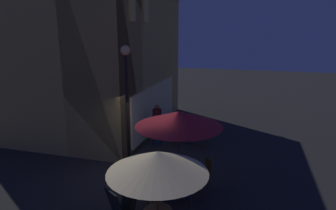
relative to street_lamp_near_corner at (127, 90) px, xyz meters
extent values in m
plane|color=#262524|center=(-0.23, -0.59, -2.88)|extent=(60.00, 60.00, 0.00)
cube|color=tan|center=(4.70, 1.67, 0.85)|extent=(8.16, 2.26, 7.46)
cube|color=tan|center=(1.75, 4.09, 0.85)|extent=(2.26, 7.10, 7.46)
cube|color=#E5C650|center=(1.82, 0.51, 2.65)|extent=(0.55, 0.06, 0.95)
cube|color=#E5C650|center=(3.26, 0.51, 2.65)|extent=(0.55, 0.06, 0.95)
cube|color=beige|center=(4.29, 0.50, -1.63)|extent=(5.71, 0.08, 2.10)
cylinder|color=black|center=(0.00, 0.00, -0.86)|extent=(0.10, 0.10, 4.05)
sphere|color=#FCCA83|center=(0.00, 0.00, 1.25)|extent=(0.30, 0.30, 0.30)
cube|color=black|center=(-2.41, -1.03, -2.36)|extent=(0.56, 0.63, 1.01)
cube|color=black|center=(-2.71, -0.83, -2.36)|extent=(0.56, 0.63, 1.01)
cylinder|color=olive|center=(-2.85, -1.95, -2.14)|extent=(0.65, 0.65, 0.03)
cylinder|color=black|center=(-0.63, -1.87, -2.87)|extent=(0.40, 0.40, 0.03)
cylinder|color=black|center=(-0.63, -1.87, -2.52)|extent=(0.06, 0.06, 0.72)
cylinder|color=brown|center=(-0.63, -1.87, -2.15)|extent=(0.63, 0.63, 0.03)
cylinder|color=black|center=(3.39, -1.36, -2.87)|extent=(0.40, 0.40, 0.03)
cylinder|color=black|center=(3.39, -1.36, -2.52)|extent=(0.06, 0.06, 0.72)
cylinder|color=#503219|center=(3.39, -1.36, -2.14)|extent=(0.75, 0.75, 0.03)
cylinder|color=#503C21|center=(-2.85, -1.95, -1.82)|extent=(0.05, 0.05, 2.14)
cone|color=beige|center=(-2.85, -1.95, -0.94)|extent=(2.26, 2.26, 0.49)
cylinder|color=black|center=(-0.63, -1.87, -2.85)|extent=(0.36, 0.36, 0.06)
cylinder|color=#46322A|center=(-0.63, -1.87, -1.66)|extent=(0.05, 0.05, 2.44)
cone|color=#A41D26|center=(-0.63, -1.87, -0.61)|extent=(2.53, 2.53, 0.43)
cylinder|color=black|center=(-1.93, -1.76, -2.66)|extent=(0.03, 0.03, 0.45)
cylinder|color=black|center=(-2.06, -1.45, -2.66)|extent=(0.03, 0.03, 0.45)
cube|color=black|center=(-2.15, -1.67, -2.42)|extent=(0.55, 0.55, 0.04)
cube|color=black|center=(-1.98, -1.59, -2.20)|extent=(0.20, 0.40, 0.40)
cylinder|color=#553C1A|center=(-0.90, -1.36, -2.66)|extent=(0.03, 0.03, 0.45)
cylinder|color=#553C1A|center=(-1.12, -1.57, -2.66)|extent=(0.03, 0.03, 0.45)
cylinder|color=#553C1A|center=(-1.11, -1.14, -2.66)|extent=(0.03, 0.03, 0.45)
cylinder|color=#553C1A|center=(-1.33, -1.35, -2.66)|extent=(0.03, 0.03, 0.45)
cube|color=#553C1A|center=(-1.12, -1.35, -2.41)|extent=(0.54, 0.54, 0.04)
cube|color=#553C1A|center=(-1.23, -1.23, -2.20)|extent=(0.31, 0.29, 0.39)
cylinder|color=#563020|center=(-1.15, -2.19, -2.67)|extent=(0.03, 0.03, 0.43)
cylinder|color=#563020|center=(-0.91, -2.41, -2.67)|extent=(0.03, 0.03, 0.43)
cylinder|color=#563020|center=(-1.37, -2.43, -2.67)|extent=(0.03, 0.03, 0.43)
cylinder|color=#563020|center=(-1.13, -2.65, -2.67)|extent=(0.03, 0.03, 0.43)
cube|color=#563020|center=(-1.14, -2.42, -2.44)|extent=(0.57, 0.57, 0.04)
cube|color=#563020|center=(-1.26, -2.56, -2.22)|extent=(0.33, 0.30, 0.40)
cylinder|color=#4E3A16|center=(-0.42, -2.49, -2.66)|extent=(0.03, 0.03, 0.45)
cylinder|color=#4E3A16|center=(-0.15, -2.33, -2.66)|extent=(0.03, 0.03, 0.45)
cylinder|color=#4E3A16|center=(-0.25, -2.76, -2.66)|extent=(0.03, 0.03, 0.45)
cylinder|color=#4E3A16|center=(0.01, -2.59, -2.66)|extent=(0.03, 0.03, 0.45)
cube|color=#4E3A16|center=(-0.20, -2.54, -2.41)|extent=(0.54, 0.54, 0.04)
cube|color=#4E3A16|center=(-0.11, -2.69, -2.17)|extent=(0.35, 0.24, 0.46)
cylinder|color=#513015|center=(2.95, -1.68, -2.67)|extent=(0.03, 0.03, 0.43)
cylinder|color=#513015|center=(3.23, -1.88, -2.67)|extent=(0.03, 0.03, 0.43)
cylinder|color=#513015|center=(2.75, -1.97, -2.67)|extent=(0.03, 0.03, 0.43)
cylinder|color=#513015|center=(3.03, -2.17, -2.67)|extent=(0.03, 0.03, 0.43)
cube|color=#513015|center=(2.99, -1.93, -2.44)|extent=(0.61, 0.61, 0.04)
cube|color=#513015|center=(2.88, -2.09, -2.20)|extent=(0.38, 0.28, 0.43)
cylinder|color=black|center=(3.92, -1.12, -2.66)|extent=(0.03, 0.03, 0.44)
cylinder|color=black|center=(3.73, -0.88, -2.66)|extent=(0.03, 0.03, 0.44)
cylinder|color=black|center=(4.16, -0.93, -2.66)|extent=(0.03, 0.03, 0.44)
cylinder|color=black|center=(3.97, -0.69, -2.66)|extent=(0.03, 0.03, 0.44)
cube|color=black|center=(3.95, -0.90, -2.42)|extent=(0.54, 0.54, 0.04)
cube|color=black|center=(4.08, -0.79, -2.16)|extent=(0.28, 0.32, 0.50)
cylinder|color=#543D1B|center=(3.12, -0.80, -2.65)|extent=(0.03, 0.03, 0.47)
cylinder|color=#543D1B|center=(2.88, -1.00, -2.65)|extent=(0.03, 0.03, 0.47)
cylinder|color=#543D1B|center=(2.92, -0.56, -2.65)|extent=(0.03, 0.03, 0.47)
cylinder|color=#543D1B|center=(2.68, -0.76, -2.65)|extent=(0.03, 0.03, 0.47)
cube|color=#543D1B|center=(2.90, -0.78, -2.40)|extent=(0.54, 0.54, 0.04)
cube|color=#543D1B|center=(2.79, -0.65, -2.16)|extent=(0.32, 0.28, 0.43)
cube|color=slate|center=(-2.28, -1.72, -2.39)|extent=(0.45, 0.42, 0.14)
cylinder|color=#54201C|center=(-2.15, -1.67, -2.10)|extent=(0.31, 0.31, 0.59)
sphere|color=brown|center=(-2.15, -1.67, -1.70)|extent=(0.23, 0.23, 0.23)
cube|color=#65355B|center=(-1.02, -1.46, -2.39)|extent=(0.49, 0.49, 0.14)
cylinder|color=#65355B|center=(-0.91, -1.57, -2.64)|extent=(0.14, 0.14, 0.49)
cylinder|color=navy|center=(-1.12, -1.35, -2.14)|extent=(0.34, 0.34, 0.50)
sphere|color=beige|center=(-1.12, -1.35, -1.80)|extent=(0.21, 0.21, 0.21)
cube|color=navy|center=(-1.05, -2.32, -2.39)|extent=(0.50, 0.50, 0.14)
cylinder|color=navy|center=(-0.94, -2.20, -2.64)|extent=(0.14, 0.14, 0.49)
cylinder|color=black|center=(-1.14, -2.42, -2.10)|extent=(0.34, 0.34, 0.58)
sphere|color=brown|center=(-1.14, -2.42, -1.73)|extent=(0.19, 0.19, 0.19)
cylinder|color=#1C2D4C|center=(2.85, -0.06, -2.39)|extent=(0.32, 0.32, 0.98)
cylinder|color=#4C1319|center=(2.85, -0.06, -1.62)|extent=(0.38, 0.38, 0.57)
sphere|color=brown|center=(2.85, -0.06, -1.24)|extent=(0.20, 0.20, 0.20)
camera|label=1|loc=(-8.54, -3.84, 1.83)|focal=31.81mm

